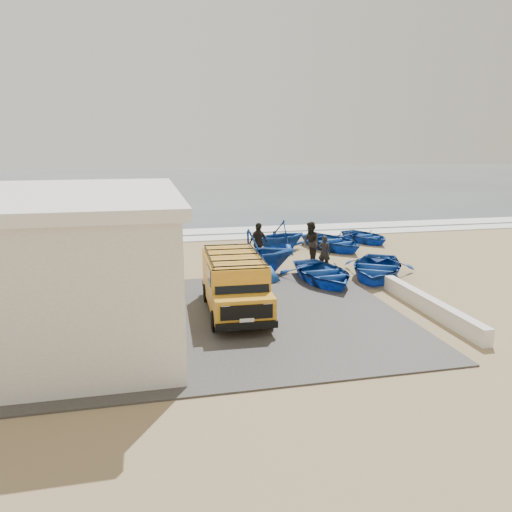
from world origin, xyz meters
TOP-DOWN VIEW (x-y plane):
  - ground at (0.00, 0.00)m, footprint 160.00×160.00m
  - slab at (-2.00, -2.00)m, footprint 12.00×10.00m
  - ocean at (0.00, 56.00)m, footprint 180.00×88.00m
  - surf_line at (0.00, 12.00)m, footprint 180.00×1.60m
  - surf_wash at (0.00, 14.50)m, footprint 180.00×2.20m
  - building at (-7.50, -2.00)m, footprint 8.40×9.40m
  - parapet at (5.00, -3.00)m, footprint 0.35×6.00m
  - van at (-1.45, -1.43)m, footprint 2.05×4.77m
  - boat_near_left at (2.76, 1.42)m, footprint 3.16×4.23m
  - boat_near_right at (5.28, 1.68)m, footprint 4.91×5.33m
  - boat_mid_left at (0.25, 3.17)m, footprint 4.44×4.01m
  - boat_mid_right at (5.55, 7.51)m, footprint 4.21×4.98m
  - boat_far_left at (2.68, 7.78)m, footprint 3.89×3.65m
  - boat_far_right at (8.14, 8.97)m, footprint 3.28×3.97m
  - fisherman_front at (3.57, 3.45)m, footprint 0.69×0.64m
  - fisherman_middle at (3.36, 4.77)m, footprint 0.77×0.98m
  - fisherman_back at (0.95, 5.46)m, footprint 1.22×1.00m

SIDE VIEW (x-z plane):
  - ground at x=0.00m, z-range 0.00..0.00m
  - ocean at x=0.00m, z-range 0.00..0.01m
  - surf_wash at x=0.00m, z-range 0.00..0.04m
  - slab at x=-2.00m, z-range 0.00..0.05m
  - surf_line at x=0.00m, z-range 0.00..0.06m
  - parapet at x=5.00m, z-range 0.00..0.55m
  - boat_far_right at x=8.14m, z-range 0.00..0.71m
  - boat_near_left at x=2.76m, z-range 0.00..0.83m
  - boat_mid_right at x=5.55m, z-range 0.00..0.88m
  - boat_near_right at x=5.28m, z-range 0.00..0.90m
  - fisherman_front at x=3.57m, z-range 0.00..1.57m
  - boat_far_left at x=2.68m, z-range 0.00..1.64m
  - fisherman_back at x=0.95m, z-range 0.00..1.94m
  - fisherman_middle at x=3.36m, z-range 0.00..2.01m
  - boat_mid_left at x=0.25m, z-range 0.00..2.05m
  - van at x=-1.45m, z-range 0.08..2.09m
  - building at x=-7.50m, z-range 0.01..4.31m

